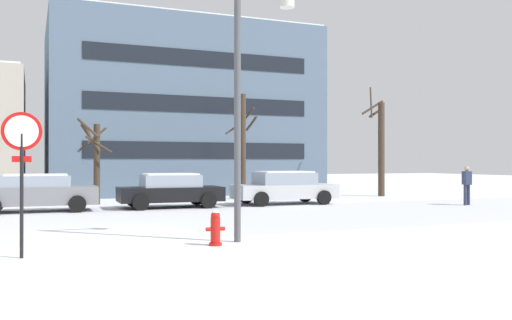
# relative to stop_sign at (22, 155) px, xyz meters

# --- Properties ---
(ground_plane) EXTENTS (120.00, 120.00, 0.00)m
(ground_plane) POSITION_rel_stop_sign_xyz_m (1.98, 2.36, -2.02)
(ground_plane) COLOR white
(road_surface) EXTENTS (80.00, 8.60, 0.00)m
(road_surface) POSITION_rel_stop_sign_xyz_m (1.98, 5.66, -2.02)
(road_surface) COLOR silver
(road_surface) RESTS_ON ground
(stop_sign) EXTENTS (0.76, 0.09, 2.88)m
(stop_sign) POSITION_rel_stop_sign_xyz_m (0.00, 0.00, 0.00)
(stop_sign) COLOR black
(stop_sign) RESTS_ON ground
(fire_hydrant) EXTENTS (0.44, 0.30, 0.81)m
(fire_hydrant) POSITION_rel_stop_sign_xyz_m (4.04, 0.10, -1.62)
(fire_hydrant) COLOR red
(fire_hydrant) RESTS_ON ground
(street_lamp) EXTENTS (1.56, 0.36, 6.12)m
(street_lamp) POSITION_rel_stop_sign_xyz_m (4.95, 0.44, 1.67)
(street_lamp) COLOR #4C4F54
(street_lamp) RESTS_ON ground
(parked_car_gray) EXTENTS (4.47, 2.05, 1.43)m
(parked_car_gray) POSITION_rel_stop_sign_xyz_m (0.34, 10.64, -1.28)
(parked_car_gray) COLOR slate
(parked_car_gray) RESTS_ON ground
(parked_car_black) EXTENTS (4.25, 2.17, 1.42)m
(parked_car_black) POSITION_rel_stop_sign_xyz_m (5.49, 10.57, -1.30)
(parked_car_black) COLOR black
(parked_car_black) RESTS_ON ground
(parked_car_silver) EXTENTS (4.61, 2.18, 1.48)m
(parked_car_silver) POSITION_rel_stop_sign_xyz_m (10.65, 10.45, -1.27)
(parked_car_silver) COLOR silver
(parked_car_silver) RESTS_ON ground
(pedestrian_crossing) EXTENTS (0.42, 0.46, 1.70)m
(pedestrian_crossing) POSITION_rel_stop_sign_xyz_m (17.80, 6.92, -1.03)
(pedestrian_crossing) COLOR #2D334C
(pedestrian_crossing) RESTS_ON ground
(tree_far_mid) EXTENTS (1.51, 1.12, 6.11)m
(tree_far_mid) POSITION_rel_stop_sign_xyz_m (18.04, 13.66, 0.76)
(tree_far_mid) COLOR #423326
(tree_far_mid) RESTS_ON ground
(tree_far_right) EXTENTS (1.48, 1.69, 3.84)m
(tree_far_right) POSITION_rel_stop_sign_xyz_m (2.81, 13.47, 0.06)
(tree_far_right) COLOR #423326
(tree_far_right) RESTS_ON ground
(tree_far_left) EXTENTS (1.49, 1.34, 5.33)m
(tree_far_left) POSITION_rel_stop_sign_xyz_m (10.10, 14.20, 0.74)
(tree_far_left) COLOR #423326
(tree_far_left) RESTS_ON ground
(building_far_right) EXTENTS (15.70, 10.64, 10.17)m
(building_far_right) POSITION_rel_stop_sign_xyz_m (8.82, 22.46, 3.06)
(building_far_right) COLOR slate
(building_far_right) RESTS_ON ground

